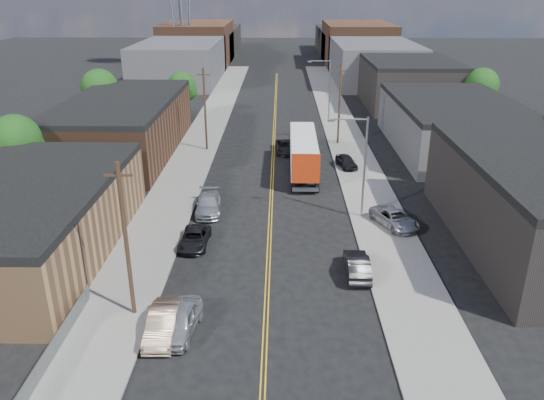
{
  "coord_description": "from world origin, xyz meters",
  "views": [
    {
      "loc": [
        0.8,
        -17.69,
        19.13
      ],
      "look_at": [
        0.17,
        22.82,
        2.5
      ],
      "focal_mm": 35.0,
      "sensor_mm": 36.0,
      "label": 1
    }
  ],
  "objects_px": {
    "car_left_d": "(208,204)",
    "car_ahead_truck": "(286,147)",
    "car_left_a": "(180,321)",
    "car_left_c": "(195,238)",
    "car_right_oncoming": "(357,265)",
    "car_right_lot_a": "(395,218)",
    "semi_truck": "(303,148)",
    "car_left_b": "(163,323)",
    "car_right_lot_c": "(346,161)"
  },
  "relations": [
    {
      "from": "semi_truck",
      "to": "car_right_oncoming",
      "type": "bearing_deg",
      "value": -82.05
    },
    {
      "from": "car_left_b",
      "to": "car_right_lot_c",
      "type": "distance_m",
      "value": 33.5
    },
    {
      "from": "semi_truck",
      "to": "car_right_lot_a",
      "type": "distance_m",
      "value": 16.82
    },
    {
      "from": "car_right_oncoming",
      "to": "car_left_c",
      "type": "bearing_deg",
      "value": -18.84
    },
    {
      "from": "semi_truck",
      "to": "car_left_d",
      "type": "bearing_deg",
      "value": -125.75
    },
    {
      "from": "car_ahead_truck",
      "to": "car_left_b",
      "type": "bearing_deg",
      "value": -104.83
    },
    {
      "from": "semi_truck",
      "to": "car_left_a",
      "type": "xyz_separation_m",
      "value": [
        -8.3,
        -29.89,
        -1.57
      ]
    },
    {
      "from": "car_left_b",
      "to": "car_right_oncoming",
      "type": "xyz_separation_m",
      "value": [
        12.22,
        7.08,
        -0.03
      ]
    },
    {
      "from": "car_left_b",
      "to": "car_right_lot_c",
      "type": "relative_size",
      "value": 1.2
    },
    {
      "from": "car_right_oncoming",
      "to": "car_right_lot_c",
      "type": "distance_m",
      "value": 23.37
    },
    {
      "from": "semi_truck",
      "to": "car_left_b",
      "type": "xyz_separation_m",
      "value": [
        -9.24,
        -30.11,
        -1.59
      ]
    },
    {
      "from": "car_left_d",
      "to": "car_left_c",
      "type": "bearing_deg",
      "value": -96.87
    },
    {
      "from": "car_left_d",
      "to": "car_right_lot_a",
      "type": "xyz_separation_m",
      "value": [
        16.07,
        -3.03,
        0.07
      ]
    },
    {
      "from": "car_left_c",
      "to": "car_right_lot_a",
      "type": "relative_size",
      "value": 0.91
    },
    {
      "from": "car_left_a",
      "to": "car_left_c",
      "type": "relative_size",
      "value": 1.03
    },
    {
      "from": "car_left_b",
      "to": "car_left_d",
      "type": "distance_m",
      "value": 18.0
    },
    {
      "from": "car_left_a",
      "to": "car_left_d",
      "type": "height_order",
      "value": "car_left_a"
    },
    {
      "from": "car_right_lot_a",
      "to": "semi_truck",
      "type": "bearing_deg",
      "value": 91.35
    },
    {
      "from": "car_left_d",
      "to": "car_right_lot_c",
      "type": "bearing_deg",
      "value": 37.0
    },
    {
      "from": "car_left_a",
      "to": "car_left_c",
      "type": "height_order",
      "value": "car_left_a"
    },
    {
      "from": "car_left_a",
      "to": "car_left_c",
      "type": "bearing_deg",
      "value": 101.86
    },
    {
      "from": "semi_truck",
      "to": "car_right_oncoming",
      "type": "height_order",
      "value": "semi_truck"
    },
    {
      "from": "car_left_b",
      "to": "car_right_lot_a",
      "type": "height_order",
      "value": "car_left_b"
    },
    {
      "from": "car_right_lot_c",
      "to": "car_ahead_truck",
      "type": "relative_size",
      "value": 0.76
    },
    {
      "from": "car_left_d",
      "to": "car_right_oncoming",
      "type": "distance_m",
      "value": 16.14
    },
    {
      "from": "car_left_d",
      "to": "car_ahead_truck",
      "type": "distance_m",
      "value": 19.51
    },
    {
      "from": "car_left_b",
      "to": "car_right_lot_a",
      "type": "xyz_separation_m",
      "value": [
        16.4,
        14.97,
        0.07
      ]
    },
    {
      "from": "car_left_d",
      "to": "car_ahead_truck",
      "type": "height_order",
      "value": "car_left_d"
    },
    {
      "from": "car_left_b",
      "to": "car_left_c",
      "type": "distance_m",
      "value": 11.38
    },
    {
      "from": "car_left_d",
      "to": "car_right_oncoming",
      "type": "bearing_deg",
      "value": -47.43
    },
    {
      "from": "car_left_a",
      "to": "car_right_oncoming",
      "type": "distance_m",
      "value": 13.2
    },
    {
      "from": "car_right_lot_a",
      "to": "car_right_lot_c",
      "type": "relative_size",
      "value": 1.28
    },
    {
      "from": "car_left_d",
      "to": "semi_truck",
      "type": "bearing_deg",
      "value": 48.83
    },
    {
      "from": "car_right_lot_a",
      "to": "car_ahead_truck",
      "type": "distance_m",
      "value": 23.01
    },
    {
      "from": "semi_truck",
      "to": "car_ahead_truck",
      "type": "distance_m",
      "value": 6.53
    },
    {
      "from": "car_ahead_truck",
      "to": "car_right_oncoming",
      "type": "bearing_deg",
      "value": -83.87
    },
    {
      "from": "car_left_c",
      "to": "car_left_d",
      "type": "relative_size",
      "value": 0.86
    },
    {
      "from": "car_right_oncoming",
      "to": "car_right_lot_c",
      "type": "relative_size",
      "value": 1.16
    },
    {
      "from": "car_left_b",
      "to": "car_right_lot_a",
      "type": "bearing_deg",
      "value": 41.29
    },
    {
      "from": "car_left_a",
      "to": "car_right_oncoming",
      "type": "xyz_separation_m",
      "value": [
        11.28,
        6.86,
        -0.05
      ]
    },
    {
      "from": "car_left_a",
      "to": "car_left_d",
      "type": "relative_size",
      "value": 0.88
    },
    {
      "from": "semi_truck",
      "to": "car_left_a",
      "type": "distance_m",
      "value": 31.06
    },
    {
      "from": "car_left_b",
      "to": "car_ahead_truck",
      "type": "bearing_deg",
      "value": 77.28
    },
    {
      "from": "car_right_lot_a",
      "to": "car_ahead_truck",
      "type": "xyz_separation_m",
      "value": [
        -8.96,
        21.19,
        -0.13
      ]
    },
    {
      "from": "car_left_a",
      "to": "car_left_b",
      "type": "height_order",
      "value": "car_left_a"
    },
    {
      "from": "car_right_lot_c",
      "to": "car_right_lot_a",
      "type": "bearing_deg",
      "value": -95.29
    },
    {
      "from": "car_ahead_truck",
      "to": "car_left_a",
      "type": "bearing_deg",
      "value": -103.45
    },
    {
      "from": "car_left_a",
      "to": "car_right_oncoming",
      "type": "relative_size",
      "value": 1.03
    },
    {
      "from": "semi_truck",
      "to": "car_right_lot_c",
      "type": "height_order",
      "value": "semi_truck"
    },
    {
      "from": "car_right_lot_a",
      "to": "car_ahead_truck",
      "type": "relative_size",
      "value": 0.97
    }
  ]
}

